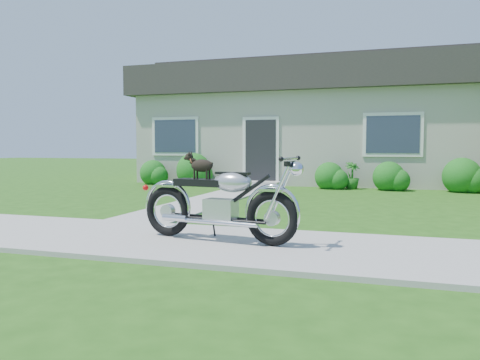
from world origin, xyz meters
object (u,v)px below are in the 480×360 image
object	(u,v)px
house	(321,122)
potted_plant_right	(352,176)
potted_plant_left	(191,172)
motorcycle_with_dog	(220,202)

from	to	relation	value
house	potted_plant_right	xyz separation A→B (m)	(1.38, -3.44, -1.76)
house	potted_plant_right	size ratio (longest dim) A/B	15.72
potted_plant_left	potted_plant_right	world-z (taller)	potted_plant_left
house	potted_plant_right	bearing A→B (deg)	-68.12
potted_plant_left	motorcycle_with_dog	size ratio (longest dim) A/B	0.37
motorcycle_with_dog	potted_plant_right	bearing A→B (deg)	91.17
potted_plant_left	house	bearing A→B (deg)	42.56
potted_plant_right	motorcycle_with_dog	size ratio (longest dim) A/B	0.36
house	potted_plant_left	bearing A→B (deg)	-137.44
potted_plant_left	motorcycle_with_dog	xyz separation A→B (m)	(4.14, -8.52, 0.12)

